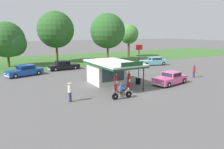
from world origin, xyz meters
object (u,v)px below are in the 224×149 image
motorcycle_with_rider (122,92)px  parked_car_second_row_spare (101,62)px  bystander_admiring_sedan (70,92)px  bystander_strolling_foreground (194,71)px  gas_pump_nearside (116,83)px  gas_pump_offside (129,81)px  parked_car_back_row_centre_right (25,71)px  roadside_pole_sign (139,55)px  parked_car_back_row_far_right (64,66)px  featured_classic_sedan (170,78)px  spare_tire_stack (138,81)px  parked_car_back_row_far_left (153,61)px

motorcycle_with_rider → parked_car_second_row_spare: (7.17, 18.79, 0.03)m
bystander_admiring_sedan → bystander_strolling_foreground: bystander_admiring_sedan is taller
gas_pump_nearside → bystander_strolling_foreground: (12.83, 0.50, -0.00)m
gas_pump_offside → bystander_admiring_sedan: 7.10m
gas_pump_nearside → parked_car_back_row_centre_right: bearing=118.8°
bystander_strolling_foreground → gas_pump_nearside: bearing=-177.8°
gas_pump_offside → roadside_pole_sign: roadside_pole_sign is taller
parked_car_back_row_far_right → bystander_admiring_sedan: size_ratio=3.00×
parked_car_second_row_spare → bystander_admiring_sedan: bystander_admiring_sedan is taller
featured_classic_sedan → spare_tire_stack: bearing=151.5°
bystander_admiring_sedan → spare_tire_stack: 9.56m
gas_pump_nearside → parked_car_second_row_spare: gas_pump_nearside is taller
parked_car_back_row_far_left → parked_car_back_row_centre_right: parked_car_back_row_far_left is taller
parked_car_back_row_far_right → bystander_strolling_foreground: 20.37m
parked_car_second_row_spare → parked_car_back_row_centre_right: 13.95m
bystander_admiring_sedan → spare_tire_stack: (9.26, 2.30, -0.58)m
featured_classic_sedan → parked_car_back_row_far_right: bearing=117.5°
motorcycle_with_rider → gas_pump_nearside: bearing=71.3°
gas_pump_nearside → parked_car_back_row_centre_right: size_ratio=0.36×
parked_car_back_row_far_left → gas_pump_offside: bearing=-139.0°
motorcycle_with_rider → parked_car_back_row_far_right: 18.00m
parked_car_second_row_spare → bystander_strolling_foreground: bearing=-67.5°
motorcycle_with_rider → roadside_pole_sign: (7.42, 7.36, 2.42)m
gas_pump_offside → parked_car_back_row_far_right: bearing=99.8°
gas_pump_offside → parked_car_back_row_far_left: 18.17m
gas_pump_nearside → parked_car_second_row_spare: size_ratio=0.36×
gas_pump_offside → bystander_admiring_sedan: (-7.03, -1.02, 0.03)m
parked_car_back_row_far_right → roadside_pole_sign: 13.28m
bystander_admiring_sedan → gas_pump_offside: bearing=8.2°
parked_car_back_row_centre_right → spare_tire_stack: bearing=-47.0°
parked_car_back_row_far_left → spare_tire_stack: 15.66m
parked_car_back_row_far_left → gas_pump_nearside: bearing=-142.3°
motorcycle_with_rider → spare_tire_stack: (4.76, 3.84, -0.29)m
featured_classic_sedan → bystander_admiring_sedan: bystander_admiring_sedan is taller
parked_car_back_row_far_left → bystander_strolling_foreground: (-2.56, -11.42, 0.17)m
gas_pump_nearside → parked_car_back_row_centre_right: (-7.34, 13.32, -0.18)m
gas_pump_nearside → bystander_admiring_sedan: 5.46m
gas_pump_nearside → roadside_pole_sign: size_ratio=0.43×
parked_car_back_row_far_left → bystander_strolling_foreground: bearing=-102.7°
motorcycle_with_rider → bystander_admiring_sedan: (-4.50, 1.54, 0.28)m
featured_classic_sedan → motorcycle_with_rider: bearing=-166.4°
parked_car_back_row_far_right → roadside_pole_sign: roadside_pole_sign is taller
gas_pump_offside → parked_car_back_row_far_right: gas_pump_offside is taller
gas_pump_nearside → featured_classic_sedan: size_ratio=0.38×
bystander_admiring_sedan → bystander_strolling_foreground: size_ratio=1.06×
parked_car_back_row_far_left → spare_tire_stack: parked_car_back_row_far_left is taller
parked_car_back_row_centre_right → spare_tire_stack: parked_car_back_row_centre_right is taller
gas_pump_offside → parked_car_second_row_spare: 16.88m
motorcycle_with_rider → parked_car_back_row_centre_right: 17.15m
parked_car_back_row_centre_right → bystander_strolling_foreground: bystander_strolling_foreground is taller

